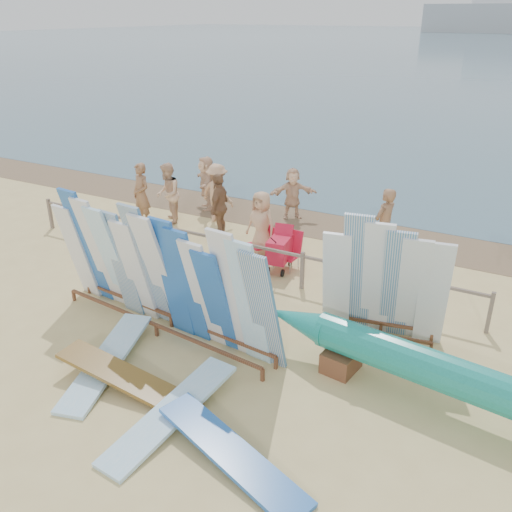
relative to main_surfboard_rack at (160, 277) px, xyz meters
The scene contains 23 objects.
ground 1.25m from the main_surfboard_rack, behind, with size 160.00×160.00×0.00m, color #D9C27D.
wet_sand_strip 7.29m from the main_surfboard_rack, 92.69° to the left, with size 40.00×2.60×0.01m, color brown.
distant_ship 180.45m from the main_surfboard_rack, 93.92° to the left, with size 45.00×8.00×14.00m.
fence 3.06m from the main_surfboard_rack, 96.45° to the left, with size 12.08×0.08×0.90m.
main_surfboard_rack is the anchor object (origin of this frame).
side_surfboard_rack 4.22m from the main_surfboard_rack, 24.12° to the left, with size 2.36×1.00×2.63m.
outrigger_canoe 5.49m from the main_surfboard_rack, ahead, with size 7.12×1.59×1.01m.
vendor_table 1.83m from the main_surfboard_rack, 17.37° to the left, with size 0.98×0.79×1.14m.
flat_board_b 2.90m from the main_surfboard_rack, 50.56° to the right, with size 0.56×2.70×0.07m, color #9BD5F8.
flat_board_c 2.21m from the main_surfboard_rack, 71.71° to the right, with size 0.56×2.70×0.07m, color olive.
flat_board_d 3.94m from the main_surfboard_rack, 38.45° to the right, with size 0.56×2.70×0.07m, color blue.
flat_board_a 1.91m from the main_surfboard_rack, 95.48° to the right, with size 0.56×2.70×0.07m, color #9BD5F8.
beach_chair_left 4.26m from the main_surfboard_rack, 90.16° to the left, with size 0.73×0.74×0.83m.
beach_chair_right 4.03m from the main_surfboard_rack, 76.99° to the left, with size 0.63×0.65×0.93m.
stroller 3.76m from the main_surfboard_rack, 77.62° to the left, with size 0.66×0.87×1.10m.
beachgoer_4 4.99m from the main_surfboard_rack, 108.88° to the left, with size 1.09×0.47×1.85m, color #8C6042.
beachgoer_1 6.19m from the main_surfboard_rack, 132.69° to the left, with size 0.68×0.37×1.85m, color #8C6042.
beachgoer_11 7.41m from the main_surfboard_rack, 116.37° to the left, with size 1.58×0.51×1.71m, color beige.
beachgoer_7 6.12m from the main_surfboard_rack, 62.68° to the left, with size 0.69×0.38×1.88m, color #8C6042.
beachgoer_5 7.17m from the main_surfboard_rack, 94.05° to the left, with size 1.45×0.47×1.56m, color beige.
beachgoer_3 6.27m from the main_surfboard_rack, 112.14° to the left, with size 1.14×0.47×1.77m, color tan.
beachgoer_6 4.19m from the main_surfboard_rack, 90.21° to the left, with size 0.85×0.40×1.73m, color tan.
beachgoer_2 6.15m from the main_surfboard_rack, 125.58° to the left, with size 0.88×0.42×1.82m, color beige.
Camera 1 is at (6.32, -7.25, 5.81)m, focal length 38.00 mm.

